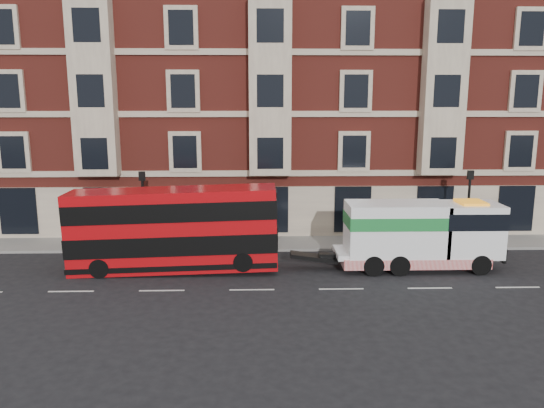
{
  "coord_description": "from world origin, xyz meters",
  "views": [
    {
      "loc": [
        0.32,
        -22.42,
        8.34
      ],
      "look_at": [
        1.0,
        4.0,
        3.11
      ],
      "focal_mm": 35.0,
      "sensor_mm": 36.0,
      "label": 1
    }
  ],
  "objects": [
    {
      "name": "sidewalk",
      "position": [
        0.0,
        7.5,
        0.07
      ],
      "size": [
        90.0,
        3.0,
        0.15
      ],
      "primitive_type": "cube",
      "color": "slate",
      "rests_on": "ground"
    },
    {
      "name": "pedestrian",
      "position": [
        -7.56,
        7.48,
        0.94
      ],
      "size": [
        0.69,
        0.63,
        1.57
      ],
      "primitive_type": "imported",
      "rotation": [
        0.0,
        0.0,
        -0.57
      ],
      "color": "#191B32",
      "rests_on": "sidewalk"
    },
    {
      "name": "victorian_terrace",
      "position": [
        0.5,
        15.0,
        10.07
      ],
      "size": [
        45.0,
        12.0,
        20.4
      ],
      "color": "maroon",
      "rests_on": "ground"
    },
    {
      "name": "double_decker_bus",
      "position": [
        -3.85,
        2.82,
        2.16
      ],
      "size": [
        10.08,
        2.31,
        4.08
      ],
      "color": "#B70A0F",
      "rests_on": "ground"
    },
    {
      "name": "ground",
      "position": [
        0.0,
        0.0,
        0.0
      ],
      "size": [
        120.0,
        120.0,
        0.0
      ],
      "primitive_type": "plane",
      "color": "black",
      "rests_on": "ground"
    },
    {
      "name": "lamp_post_west",
      "position": [
        -6.0,
        6.2,
        2.68
      ],
      "size": [
        0.35,
        0.15,
        4.35
      ],
      "color": "black",
      "rests_on": "sidewalk"
    },
    {
      "name": "lamp_post_east",
      "position": [
        12.0,
        6.2,
        2.68
      ],
      "size": [
        0.35,
        0.15,
        4.35
      ],
      "color": "black",
      "rests_on": "sidewalk"
    },
    {
      "name": "tow_truck",
      "position": [
        8.21,
        2.82,
        1.78
      ],
      "size": [
        8.07,
        2.38,
        3.36
      ],
      "color": "white",
      "rests_on": "ground"
    }
  ]
}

